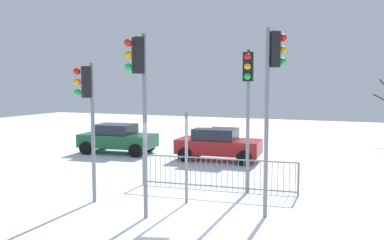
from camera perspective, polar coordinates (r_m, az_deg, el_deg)
ground_plane at (r=10.69m, az=-0.97°, el=-13.74°), size 60.00×60.00×0.00m
traffic_light_foreground_right at (r=9.92m, az=-7.75°, el=5.18°), size 0.45×0.48×4.75m
traffic_light_rear_right at (r=10.20m, az=11.69°, el=5.76°), size 0.49×0.44×4.91m
traffic_light_rear_left at (r=12.29m, az=8.20°, el=4.59°), size 0.35×0.56×4.57m
traffic_light_mid_left at (r=11.65m, az=-15.13°, el=2.73°), size 0.46×0.48×4.10m
direction_sign_post at (r=11.32m, az=-0.48°, el=-4.69°), size 0.76×0.27×2.70m
pedestrian_guard_railing at (r=12.95m, az=3.62°, el=-7.83°), size 5.25×0.62×1.07m
car_red_near at (r=17.95m, az=3.82°, el=-3.48°), size 3.89×2.10×1.47m
car_green_trailing at (r=20.16m, az=-10.89°, el=-2.60°), size 3.94×2.23×1.47m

